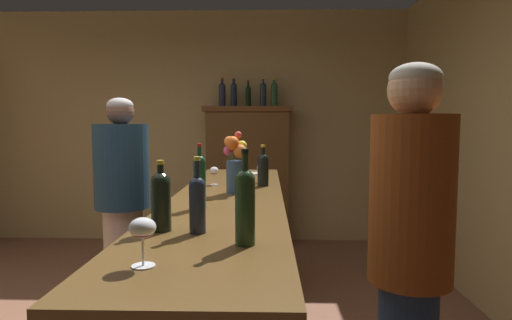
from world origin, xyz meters
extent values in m
cube|color=tan|center=(0.00, 2.99, 1.41)|extent=(5.29, 0.12, 2.82)
cube|color=brown|center=(0.68, 0.13, 0.49)|extent=(0.57, 2.89, 0.98)
cube|color=brown|center=(0.68, 0.13, 1.00)|extent=(0.65, 3.02, 0.05)
cube|color=brown|center=(0.68, 2.72, 0.83)|extent=(0.96, 0.31, 1.65)
cube|color=#5A3216|center=(0.68, 2.72, 1.62)|extent=(1.04, 0.37, 0.06)
cylinder|color=#212938|center=(0.64, -0.68, 1.12)|extent=(0.06, 0.06, 0.19)
sphere|color=#212938|center=(0.64, -0.68, 1.22)|extent=(0.06, 0.06, 0.06)
cylinder|color=#212938|center=(0.64, -0.68, 1.27)|extent=(0.02, 0.02, 0.10)
cylinder|color=gold|center=(0.64, -0.68, 1.32)|extent=(0.03, 0.03, 0.02)
cylinder|color=black|center=(0.49, -0.65, 1.13)|extent=(0.08, 0.08, 0.20)
sphere|color=black|center=(0.49, -0.65, 1.22)|extent=(0.08, 0.08, 0.08)
cylinder|color=black|center=(0.49, -0.65, 1.26)|extent=(0.03, 0.03, 0.07)
cylinder|color=gold|center=(0.49, -0.65, 1.30)|extent=(0.03, 0.03, 0.02)
cylinder|color=#143D24|center=(0.57, -0.19, 1.15)|extent=(0.06, 0.06, 0.24)
sphere|color=#143D24|center=(0.57, -0.19, 1.26)|extent=(0.06, 0.06, 0.06)
cylinder|color=#143D24|center=(0.57, -0.19, 1.30)|extent=(0.02, 0.02, 0.08)
cylinder|color=red|center=(0.57, -0.19, 1.35)|extent=(0.02, 0.02, 0.02)
cylinder|color=#20381E|center=(0.84, -0.83, 1.14)|extent=(0.07, 0.07, 0.23)
sphere|color=#20381E|center=(0.84, -0.83, 1.26)|extent=(0.07, 0.07, 0.07)
cylinder|color=#20381E|center=(0.84, -0.83, 1.31)|extent=(0.02, 0.02, 0.09)
cylinder|color=black|center=(0.84, -0.83, 1.36)|extent=(0.03, 0.03, 0.02)
cylinder|color=black|center=(0.88, 0.59, 1.12)|extent=(0.08, 0.08, 0.18)
sphere|color=black|center=(0.88, 0.59, 1.21)|extent=(0.08, 0.08, 0.08)
cylinder|color=black|center=(0.88, 0.59, 1.25)|extent=(0.03, 0.03, 0.08)
cylinder|color=gold|center=(0.88, 0.59, 1.30)|extent=(0.03, 0.03, 0.02)
cylinder|color=white|center=(0.54, -1.07, 1.03)|extent=(0.07, 0.07, 0.00)
cylinder|color=white|center=(0.54, -1.07, 1.07)|extent=(0.01, 0.01, 0.09)
ellipsoid|color=white|center=(0.54, -1.07, 1.15)|extent=(0.08, 0.08, 0.06)
ellipsoid|color=maroon|center=(0.54, -1.07, 1.13)|extent=(0.07, 0.07, 0.02)
cylinder|color=white|center=(0.88, 0.78, 1.03)|extent=(0.07, 0.07, 0.00)
cylinder|color=white|center=(0.88, 0.78, 1.06)|extent=(0.01, 0.01, 0.07)
ellipsoid|color=white|center=(0.88, 0.78, 1.14)|extent=(0.08, 0.08, 0.08)
ellipsoid|color=maroon|center=(0.88, 0.78, 1.11)|extent=(0.07, 0.07, 0.03)
cylinder|color=white|center=(0.54, 0.64, 1.03)|extent=(0.06, 0.06, 0.00)
cylinder|color=white|center=(0.54, 0.64, 1.06)|extent=(0.01, 0.01, 0.07)
ellipsoid|color=white|center=(0.54, 0.64, 1.13)|extent=(0.06, 0.06, 0.06)
ellipsoid|color=maroon|center=(0.54, 0.64, 1.11)|extent=(0.05, 0.05, 0.02)
cylinder|color=#304C6F|center=(0.71, 0.29, 1.13)|extent=(0.11, 0.11, 0.20)
cylinder|color=#38602D|center=(0.76, 0.29, 1.23)|extent=(0.01, 0.01, 0.17)
sphere|color=yellow|center=(0.76, 0.29, 1.32)|extent=(0.06, 0.06, 0.06)
cylinder|color=#38602D|center=(0.73, 0.31, 1.27)|extent=(0.01, 0.01, 0.24)
sphere|color=#D13D33|center=(0.73, 0.31, 1.39)|extent=(0.04, 0.04, 0.04)
cylinder|color=#38602D|center=(0.71, 0.33, 1.24)|extent=(0.01, 0.01, 0.19)
sphere|color=gold|center=(0.71, 0.33, 1.34)|extent=(0.06, 0.06, 0.06)
cylinder|color=#38602D|center=(0.67, 0.30, 1.22)|extent=(0.01, 0.01, 0.14)
sphere|color=#CE4983|center=(0.67, 0.30, 1.29)|extent=(0.07, 0.07, 0.07)
cylinder|color=#38602D|center=(0.68, 0.29, 1.25)|extent=(0.01, 0.01, 0.20)
sphere|color=orange|center=(0.68, 0.29, 1.35)|extent=(0.07, 0.07, 0.07)
cylinder|color=#38602D|center=(0.70, 0.26, 1.24)|extent=(0.01, 0.01, 0.19)
sphere|color=orange|center=(0.70, 0.26, 1.34)|extent=(0.08, 0.08, 0.08)
cylinder|color=#38602D|center=(0.75, 0.27, 1.22)|extent=(0.01, 0.01, 0.14)
sphere|color=orange|center=(0.75, 0.27, 1.29)|extent=(0.08, 0.08, 0.08)
cylinder|color=white|center=(0.78, 1.28, 1.03)|extent=(0.17, 0.17, 0.01)
cylinder|color=#22253E|center=(0.38, 2.72, 1.77)|extent=(0.08, 0.08, 0.23)
sphere|color=#22253E|center=(0.38, 2.72, 1.89)|extent=(0.08, 0.08, 0.08)
cylinder|color=#22253E|center=(0.38, 2.72, 1.93)|extent=(0.03, 0.03, 0.08)
cylinder|color=#A9261D|center=(0.38, 2.72, 1.98)|extent=(0.04, 0.04, 0.02)
cylinder|color=#1A2438|center=(0.52, 2.72, 1.77)|extent=(0.07, 0.07, 0.24)
sphere|color=#1A2438|center=(0.52, 2.72, 1.89)|extent=(0.07, 0.07, 0.07)
cylinder|color=#1A2438|center=(0.52, 2.72, 1.93)|extent=(0.03, 0.03, 0.07)
cylinder|color=black|center=(0.52, 2.72, 1.97)|extent=(0.03, 0.03, 0.02)
cylinder|color=black|center=(0.69, 2.72, 1.76)|extent=(0.06, 0.06, 0.20)
sphere|color=black|center=(0.69, 2.72, 1.86)|extent=(0.06, 0.06, 0.06)
cylinder|color=black|center=(0.69, 2.72, 1.90)|extent=(0.03, 0.03, 0.09)
cylinder|color=#B3272A|center=(0.69, 2.72, 1.95)|extent=(0.03, 0.03, 0.02)
cylinder|color=#1D2A38|center=(0.86, 2.72, 1.77)|extent=(0.08, 0.08, 0.24)
sphere|color=#1D2A38|center=(0.86, 2.72, 1.89)|extent=(0.08, 0.08, 0.08)
cylinder|color=#1D2A38|center=(0.86, 2.72, 1.93)|extent=(0.03, 0.03, 0.08)
cylinder|color=gold|center=(0.86, 2.72, 1.98)|extent=(0.03, 0.03, 0.02)
cylinder|color=#25472D|center=(0.99, 2.72, 1.77)|extent=(0.08, 0.08, 0.24)
sphere|color=#25472D|center=(0.99, 2.72, 1.89)|extent=(0.08, 0.08, 0.08)
cylinder|color=#25472D|center=(0.99, 2.72, 1.93)|extent=(0.03, 0.03, 0.07)
cylinder|color=gold|center=(0.99, 2.72, 1.97)|extent=(0.04, 0.04, 0.02)
cylinder|color=#BA9F94|center=(-0.15, 0.74, 0.42)|extent=(0.28, 0.28, 0.84)
cylinder|color=#193247|center=(-0.15, 0.74, 1.15)|extent=(0.39, 0.39, 0.61)
sphere|color=brown|center=(-0.15, 0.74, 1.54)|extent=(0.20, 0.20, 0.20)
ellipsoid|color=#ADA6A3|center=(-0.15, 0.74, 1.59)|extent=(0.19, 0.19, 0.11)
cylinder|color=brown|center=(1.46, -0.71, 1.17)|extent=(0.31, 0.31, 0.64)
sphere|color=tan|center=(1.46, -0.71, 1.58)|extent=(0.20, 0.20, 0.20)
ellipsoid|color=#BBB3A1|center=(1.46, -0.71, 1.63)|extent=(0.19, 0.19, 0.11)
camera|label=1|loc=(0.91, -2.32, 1.46)|focal=29.91mm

